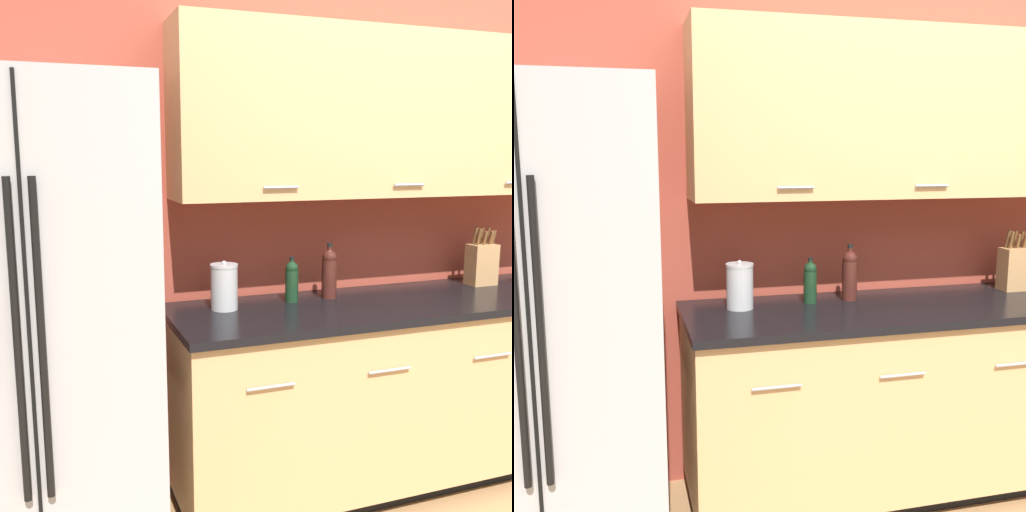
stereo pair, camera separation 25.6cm
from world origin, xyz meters
The scene contains 7 objects.
wall_back centered at (-0.06, 1.28, 1.44)m, with size 10.00×0.39×2.60m.
counter_unit centered at (-0.21, 0.99, 0.47)m, with size 2.25×0.64×0.92m.
refrigerator centered at (-1.87, 0.90, 0.93)m, with size 0.85×0.81×1.86m.
knife_block centered at (0.35, 1.11, 1.03)m, with size 0.16×0.10×0.31m.
wine_bottle centered at (-0.54, 1.12, 1.04)m, with size 0.07×0.07×0.27m.
oil_bottle centered at (-0.73, 1.11, 1.02)m, with size 0.06×0.06×0.21m.
steel_canister centered at (-1.07, 1.09, 1.02)m, with size 0.12×0.12×0.22m.
Camera 1 is at (-1.82, -1.39, 1.60)m, focal length 42.00 mm.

